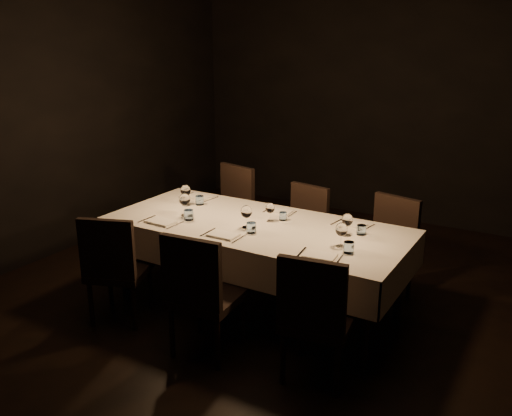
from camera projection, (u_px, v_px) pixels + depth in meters
The scene contains 14 objects.
room at pixel (256, 136), 4.28m from camera, with size 5.01×6.01×3.01m.
dining_table at pixel (256, 232), 4.52m from camera, with size 2.52×1.12×0.76m.
chair_near_left at pixel (114, 264), 4.32m from camera, with size 0.57×0.57×0.93m.
place_setting_near_left at pixel (178, 210), 4.61m from camera, with size 0.36×0.42×0.20m.
chair_near_center at pixel (201, 290), 3.84m from camera, with size 0.50×0.50×0.96m.
place_setting_near_center at pixel (241, 222), 4.31m from camera, with size 0.34×0.41×0.19m.
chair_near_right at pixel (315, 313), 3.54m from camera, with size 0.51×0.51×0.94m.
place_setting_near_right at pixel (337, 241), 3.91m from camera, with size 0.35×0.41×0.19m.
chair_far_left at pixel (230, 208), 5.68m from camera, with size 0.56×0.56×0.97m.
place_setting_far_left at pixel (193, 195), 5.05m from camera, with size 0.36×0.41×0.19m.
chair_far_center at pixel (303, 226), 5.25m from camera, with size 0.49×0.49×0.89m.
place_setting_far_center at pixel (276, 211), 4.62m from camera, with size 0.29×0.39×0.16m.
chair_far_right at pixel (388, 243), 4.78m from camera, with size 0.53×0.53×0.91m.
place_setting_far_right at pixel (352, 224), 4.29m from camera, with size 0.34×0.40×0.18m.
Camera 1 is at (2.17, -3.66, 2.24)m, focal length 38.00 mm.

